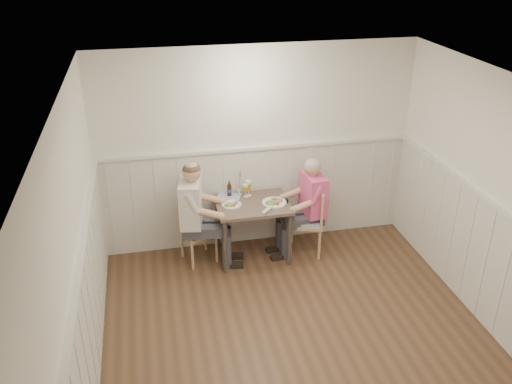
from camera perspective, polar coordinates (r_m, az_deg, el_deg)
ground_plane at (r=5.64m, az=5.09°, el=-16.38°), size 4.50×4.50×0.00m
room_shell at (r=4.75m, az=5.81°, el=-2.72°), size 4.04×4.54×2.60m
wainscot at (r=5.74m, az=3.39°, el=-6.76°), size 4.00×4.49×1.34m
dining_table at (r=6.70m, az=-0.36°, el=-1.98°), size 0.90×0.70×0.75m
chair_right at (r=6.90m, az=5.76°, el=-2.73°), size 0.54×0.54×0.90m
chair_left at (r=6.74m, az=-6.49°, el=-4.00°), size 0.48×0.48×0.81m
man_in_pink at (r=6.89m, az=5.64°, el=-2.18°), size 0.63×0.44×1.31m
diner_cream at (r=6.60m, az=-6.39°, el=-3.22°), size 0.70×0.50×1.39m
plate_man at (r=6.63m, az=1.87°, el=-1.05°), size 0.30×0.30×0.08m
plate_diner at (r=6.59m, az=-2.68°, el=-1.30°), size 0.24×0.24×0.06m
beer_glass_a at (r=6.78m, az=-0.81°, el=0.67°), size 0.08×0.08×0.21m
beer_glass_b at (r=6.76m, az=-1.12°, el=0.38°), size 0.07×0.07×0.17m
beer_bottle at (r=6.80m, az=-2.82°, el=0.26°), size 0.06×0.06×0.20m
rolled_napkin at (r=6.45m, az=1.20°, el=-1.89°), size 0.17×0.17×0.04m
grass_vase at (r=6.79m, az=-1.84°, el=0.93°), size 0.04×0.04×0.37m
gingham_mat at (r=6.82m, az=-2.88°, el=-0.48°), size 0.36×0.32×0.01m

